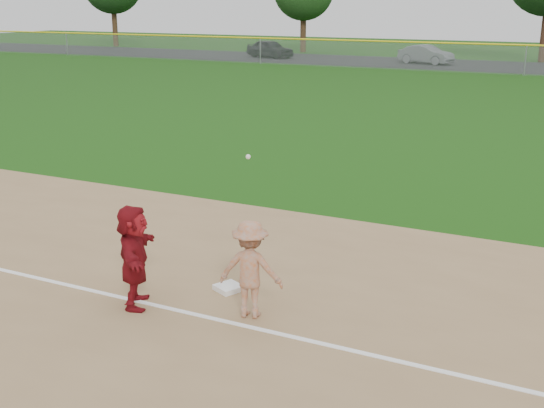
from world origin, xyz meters
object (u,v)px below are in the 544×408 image
at_px(car_left, 270,49).
at_px(car_mid, 426,54).
at_px(base_runner, 134,256).
at_px(first_base, 228,288).

relative_size(car_left, car_mid, 1.03).
bearing_deg(base_runner, first_base, -71.23).
bearing_deg(base_runner, car_left, -5.62).
xyz_separation_m(first_base, base_runner, (-1.07, -1.20, 0.82)).
distance_m(first_base, car_left, 50.18).
height_order(base_runner, car_mid, base_runner).
height_order(first_base, car_left, car_left).
relative_size(first_base, car_mid, 0.09).
relative_size(base_runner, car_mid, 0.39).
height_order(car_left, car_mid, car_left).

